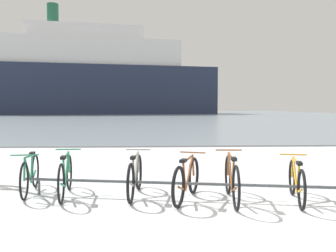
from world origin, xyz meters
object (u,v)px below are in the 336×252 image
at_px(bicycle_3, 187,180).
at_px(bicycle_1, 66,176).
at_px(bicycle_5, 296,182).
at_px(ferry_ship, 90,78).
at_px(bicycle_0, 30,174).
at_px(bicycle_2, 135,176).
at_px(bicycle_4, 232,179).

bearing_deg(bicycle_3, bicycle_1, 170.36).
xyz_separation_m(bicycle_1, bicycle_5, (3.91, -0.55, -0.02)).
xyz_separation_m(bicycle_1, ferry_ship, (-10.77, 67.70, 6.83)).
relative_size(bicycle_1, bicycle_5, 1.07).
height_order(bicycle_3, bicycle_5, bicycle_3).
relative_size(bicycle_5, ferry_ship, 0.03).
xyz_separation_m(bicycle_0, bicycle_2, (1.92, -0.31, 0.00)).
xyz_separation_m(bicycle_2, bicycle_5, (2.69, -0.50, -0.02)).
height_order(bicycle_1, ferry_ship, ferry_ship).
xyz_separation_m(bicycle_0, bicycle_3, (2.80, -0.62, -0.00)).
distance_m(bicycle_1, bicycle_5, 3.94).
distance_m(bicycle_3, ferry_ship, 69.60).
xyz_separation_m(bicycle_1, bicycle_2, (1.22, -0.05, -0.01)).
bearing_deg(bicycle_1, bicycle_3, -9.64).
bearing_deg(bicycle_0, bicycle_2, -9.08).
height_order(bicycle_3, bicycle_4, bicycle_4).
distance_m(bicycle_2, bicycle_5, 2.73).
distance_m(bicycle_2, ferry_ship, 69.14).
height_order(bicycle_1, bicycle_3, bicycle_1).
bearing_deg(bicycle_4, bicycle_0, 168.06).
relative_size(bicycle_0, ferry_ship, 0.03).
distance_m(bicycle_1, bicycle_3, 2.13).
relative_size(bicycle_2, bicycle_4, 0.96).
xyz_separation_m(bicycle_2, ferry_ship, (-11.99, 67.75, 6.84)).
xyz_separation_m(bicycle_1, bicycle_4, (2.84, -0.49, 0.01)).
relative_size(bicycle_2, bicycle_5, 1.05).
bearing_deg(bicycle_0, bicycle_3, -12.42).
bearing_deg(bicycle_0, bicycle_1, -20.43).
bearing_deg(bicycle_1, ferry_ship, 99.04).
bearing_deg(ferry_ship, bicycle_2, -79.97).
bearing_deg(ferry_ship, bicycle_5, -77.87).
bearing_deg(bicycle_4, bicycle_3, 169.91).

